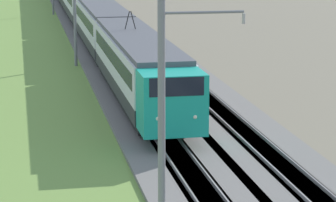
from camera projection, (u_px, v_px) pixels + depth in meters
The scene contains 8 objects.
ballast_main at pixel (99, 46), 66.26m from camera, with size 240.00×4.40×0.30m.
ballast_adjacent at pixel (145, 45), 66.97m from camera, with size 240.00×4.40×0.30m.
track_main at pixel (99, 46), 66.26m from camera, with size 240.00×1.57×0.45m.
track_adjacent at pixel (145, 45), 66.97m from camera, with size 240.00×1.57×0.45m.
grass_verge at pixel (15, 50), 65.03m from camera, with size 240.00×11.01×0.12m.
passenger_train at pixel (89, 9), 74.24m from camera, with size 83.44×2.99×5.06m.
catenary_mast_near at pixel (164, 123), 23.00m from camera, with size 0.22×2.56×8.46m.
catenary_mast_mid at pixel (75, 6), 56.26m from camera, with size 0.22×2.56×8.52m.
Camera 1 is at (-15.62, 6.51, 9.95)m, focal length 85.00 mm.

